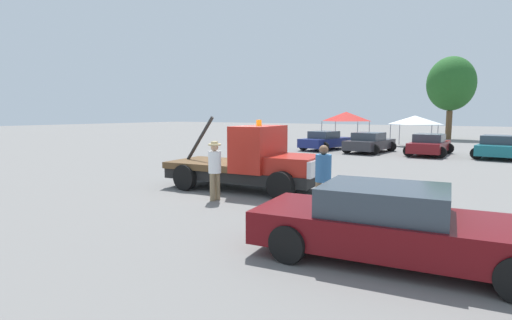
% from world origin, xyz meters
% --- Properties ---
extents(ground_plane, '(160.00, 160.00, 0.00)m').
position_xyz_m(ground_plane, '(0.00, 0.00, 0.00)').
color(ground_plane, slate).
extents(tow_truck, '(5.57, 2.72, 2.51)m').
position_xyz_m(tow_truck, '(0.33, 0.03, 0.94)').
color(tow_truck, black).
rests_on(tow_truck, ground).
extents(foreground_car, '(5.24, 2.54, 1.34)m').
position_xyz_m(foreground_car, '(6.04, -4.08, 0.65)').
color(foreground_car, '#5B0A0F').
rests_on(foreground_car, ground).
extents(person_near_truck, '(0.40, 0.40, 1.82)m').
position_xyz_m(person_near_truck, '(3.71, -1.84, 1.05)').
color(person_near_truck, '#847051').
rests_on(person_near_truck, ground).
extents(person_at_hood, '(0.39, 0.39, 1.78)m').
position_xyz_m(person_at_hood, '(0.27, -1.92, 1.05)').
color(person_at_hood, '#847051').
rests_on(person_at_hood, ground).
extents(parked_car_navy, '(2.84, 4.63, 1.34)m').
position_xyz_m(parked_car_navy, '(-3.57, 15.47, 0.65)').
color(parked_car_navy, navy).
rests_on(parked_car_navy, ground).
extents(parked_car_charcoal, '(2.78, 4.62, 1.34)m').
position_xyz_m(parked_car_charcoal, '(-0.31, 15.27, 0.65)').
color(parked_car_charcoal, '#2D2D33').
rests_on(parked_car_charcoal, ground).
extents(parked_car_maroon, '(2.45, 4.68, 1.34)m').
position_xyz_m(parked_car_maroon, '(3.37, 15.57, 0.65)').
color(parked_car_maroon, maroon).
rests_on(parked_car_maroon, ground).
extents(parked_car_teal, '(2.73, 4.52, 1.34)m').
position_xyz_m(parked_car_teal, '(7.06, 15.98, 0.65)').
color(parked_car_teal, '#196670').
rests_on(parked_car_teal, ground).
extents(canopy_tent_red, '(3.08, 3.08, 2.73)m').
position_xyz_m(canopy_tent_red, '(-3.96, 20.71, 2.34)').
color(canopy_tent_red, '#9E9EA3').
rests_on(canopy_tent_red, ground).
extents(canopy_tent_white, '(3.04, 3.04, 2.42)m').
position_xyz_m(canopy_tent_white, '(1.19, 22.05, 2.08)').
color(canopy_tent_white, '#9E9EA3').
rests_on(canopy_tent_white, ground).
extents(tree_left, '(4.58, 4.58, 8.17)m').
position_xyz_m(tree_left, '(2.27, 32.97, 5.48)').
color(tree_left, brown).
rests_on(tree_left, ground).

